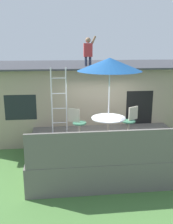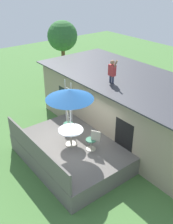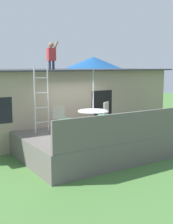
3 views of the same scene
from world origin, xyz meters
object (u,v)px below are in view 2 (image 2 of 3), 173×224
at_px(patio_umbrella, 70,94).
at_px(patio_table, 71,133).
at_px(person_figure, 112,70).
at_px(patio_chair_right, 93,140).
at_px(backyard_tree, 62,37).
at_px(patio_chair_left, 68,123).
at_px(step_ladder, 69,103).

bearing_deg(patio_umbrella, patio_table, -77.47).
relative_size(person_figure, patio_chair_right, 1.21).
xyz_separation_m(patio_umbrella, backyard_tree, (-7.21, 4.42, 0.35)).
bearing_deg(patio_chair_left, patio_umbrella, -0.00).
bearing_deg(person_figure, patio_chair_left, -106.49).
xyz_separation_m(patio_chair_left, patio_chair_right, (1.75, 0.01, 0.00)).
relative_size(patio_chair_left, backyard_tree, 0.20).
height_order(patio_umbrella, person_figure, person_figure).
bearing_deg(patio_table, patio_umbrella, 102.53).
xyz_separation_m(patio_umbrella, person_figure, (-0.31, 2.50, 0.36)).
relative_size(patio_table, patio_chair_left, 1.13).
bearing_deg(step_ladder, patio_chair_left, -37.70).
relative_size(patio_table, patio_chair_right, 1.13).
height_order(patio_table, patio_chair_left, patio_chair_left).
distance_m(patio_table, patio_umbrella, 1.76).
distance_m(patio_chair_left, backyard_tree, 7.76).
relative_size(patio_umbrella, patio_chair_left, 2.76).
bearing_deg(step_ladder, backyard_tree, 148.54).
xyz_separation_m(person_figure, patio_chair_left, (-0.60, -2.02, -2.25)).
bearing_deg(patio_chair_right, backyard_tree, -56.73).
relative_size(step_ladder, person_figure, 1.98).
bearing_deg(patio_umbrella, patio_chair_right, 30.69).
xyz_separation_m(step_ladder, patio_chair_left, (0.57, -0.44, -0.64)).
xyz_separation_m(step_ladder, backyard_tree, (-5.73, 3.51, 1.60)).
bearing_deg(backyard_tree, patio_chair_right, -26.03).
bearing_deg(patio_table, patio_chair_right, 30.69).
xyz_separation_m(step_ladder, person_figure, (1.16, 1.59, 1.61)).
distance_m(patio_table, step_ladder, 1.82).
distance_m(patio_table, backyard_tree, 8.72).
bearing_deg(patio_chair_left, step_ladder, 170.12).
distance_m(person_figure, patio_chair_left, 3.08).
bearing_deg(step_ladder, patio_umbrella, -31.86).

